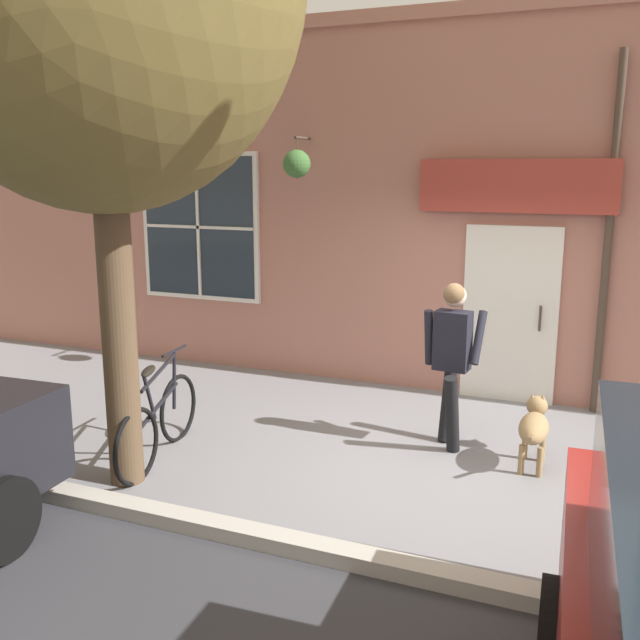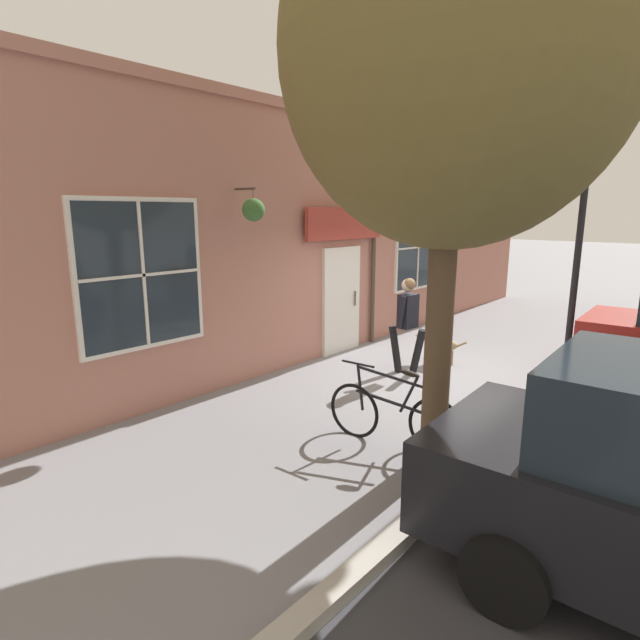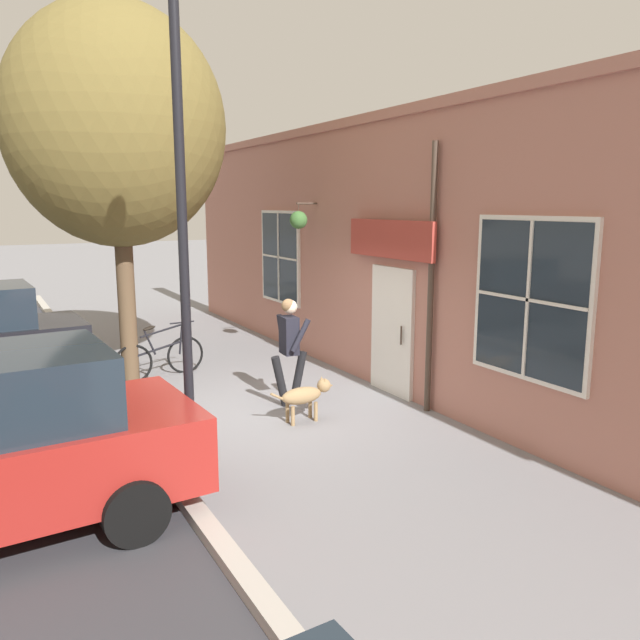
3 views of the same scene
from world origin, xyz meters
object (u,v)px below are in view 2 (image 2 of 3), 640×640
object	(u,v)px
pedestrian_walking	(408,317)
street_tree_by_curb	(449,56)
dog_on_leash	(438,343)
leaning_bicycle	(393,415)
street_lamp	(588,164)

from	to	relation	value
pedestrian_walking	street_tree_by_curb	xyz separation A→B (m)	(1.89, -2.54, 3.24)
dog_on_leash	leaning_bicycle	bearing A→B (deg)	-70.01
pedestrian_walking	street_tree_by_curb	bearing A→B (deg)	-53.35
street_lamp	street_tree_by_curb	bearing A→B (deg)	-93.43
street_tree_by_curb	dog_on_leash	bearing A→B (deg)	117.18
dog_on_leash	leaning_bicycle	size ratio (longest dim) A/B	0.60
dog_on_leash	leaning_bicycle	distance (m)	3.56
leaning_bicycle	street_tree_by_curb	bearing A→B (deg)	-3.02
pedestrian_walking	leaning_bicycle	size ratio (longest dim) A/B	0.97
pedestrian_walking	dog_on_leash	size ratio (longest dim) A/B	1.61
pedestrian_walking	dog_on_leash	xyz separation A→B (m)	(0.16, 0.83, -0.61)
leaning_bicycle	street_lamp	size ratio (longest dim) A/B	0.31
dog_on_leash	street_lamp	bearing A→B (deg)	24.79
dog_on_leash	leaning_bicycle	world-z (taller)	leaning_bicycle
street_lamp	pedestrian_walking	bearing A→B (deg)	-140.81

